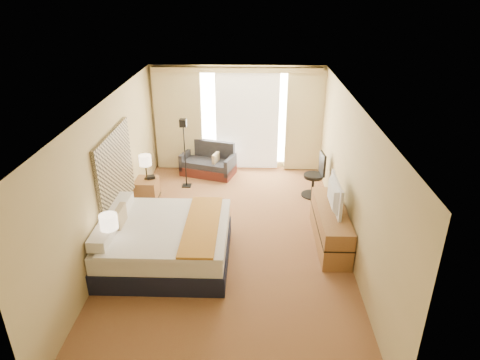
{
  "coord_description": "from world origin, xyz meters",
  "views": [
    {
      "loc": [
        0.4,
        -6.73,
        4.4
      ],
      "look_at": [
        0.17,
        0.4,
        1.06
      ],
      "focal_mm": 32.0,
      "sensor_mm": 36.0,
      "label": 1
    }
  ],
  "objects_px": {
    "media_dresser": "(330,226)",
    "bed": "(166,242)",
    "television": "(330,194)",
    "nightstand_left": "(112,260)",
    "desk_chair": "(316,177)",
    "lamp_left": "(109,222)",
    "lamp_right": "(145,161)",
    "floor_lamp": "(184,140)",
    "loveseat": "(209,164)",
    "nightstand_right": "(147,191)"
  },
  "relations": [
    {
      "from": "loveseat",
      "to": "media_dresser",
      "type": "bearing_deg",
      "value": -32.96
    },
    {
      "from": "desk_chair",
      "to": "lamp_left",
      "type": "height_order",
      "value": "lamp_left"
    },
    {
      "from": "nightstand_right",
      "to": "desk_chair",
      "type": "bearing_deg",
      "value": 7.19
    },
    {
      "from": "lamp_left",
      "to": "lamp_right",
      "type": "relative_size",
      "value": 1.07
    },
    {
      "from": "nightstand_left",
      "to": "television",
      "type": "height_order",
      "value": "television"
    },
    {
      "from": "nightstand_left",
      "to": "television",
      "type": "relative_size",
      "value": 0.56
    },
    {
      "from": "media_dresser",
      "to": "desk_chair",
      "type": "height_order",
      "value": "desk_chair"
    },
    {
      "from": "nightstand_left",
      "to": "television",
      "type": "xyz_separation_m",
      "value": [
        3.65,
        1.08,
        0.71
      ]
    },
    {
      "from": "nightstand_right",
      "to": "bed",
      "type": "relative_size",
      "value": 0.26
    },
    {
      "from": "bed",
      "to": "television",
      "type": "bearing_deg",
      "value": 13.47
    },
    {
      "from": "nightstand_left",
      "to": "bed",
      "type": "distance_m",
      "value": 0.91
    },
    {
      "from": "media_dresser",
      "to": "lamp_left",
      "type": "xyz_separation_m",
      "value": [
        -3.65,
        -1.08,
        0.65
      ]
    },
    {
      "from": "nightstand_left",
      "to": "lamp_left",
      "type": "distance_m",
      "value": 0.73
    },
    {
      "from": "nightstand_right",
      "to": "lamp_left",
      "type": "xyz_separation_m",
      "value": [
        0.05,
        -2.53,
        0.73
      ]
    },
    {
      "from": "loveseat",
      "to": "lamp_right",
      "type": "distance_m",
      "value": 2.06
    },
    {
      "from": "television",
      "to": "media_dresser",
      "type": "bearing_deg",
      "value": -121.64
    },
    {
      "from": "nightstand_right",
      "to": "loveseat",
      "type": "distance_m",
      "value": 1.98
    },
    {
      "from": "bed",
      "to": "loveseat",
      "type": "xyz_separation_m",
      "value": [
        0.37,
        3.68,
        -0.11
      ]
    },
    {
      "from": "floor_lamp",
      "to": "television",
      "type": "relative_size",
      "value": 1.68
    },
    {
      "from": "media_dresser",
      "to": "bed",
      "type": "height_order",
      "value": "bed"
    },
    {
      "from": "lamp_right",
      "to": "television",
      "type": "distance_m",
      "value": 3.92
    },
    {
      "from": "lamp_left",
      "to": "bed",
      "type": "bearing_deg",
      "value": 29.54
    },
    {
      "from": "loveseat",
      "to": "lamp_left",
      "type": "relative_size",
      "value": 2.44
    },
    {
      "from": "nightstand_right",
      "to": "bed",
      "type": "bearing_deg",
      "value": -68.94
    },
    {
      "from": "nightstand_right",
      "to": "media_dresser",
      "type": "distance_m",
      "value": 3.97
    },
    {
      "from": "nightstand_left",
      "to": "desk_chair",
      "type": "xyz_separation_m",
      "value": [
        3.67,
        2.96,
        0.18
      ]
    },
    {
      "from": "lamp_left",
      "to": "television",
      "type": "xyz_separation_m",
      "value": [
        3.6,
        1.11,
        -0.02
      ]
    },
    {
      "from": "nightstand_right",
      "to": "lamp_left",
      "type": "relative_size",
      "value": 0.94
    },
    {
      "from": "media_dresser",
      "to": "bed",
      "type": "distance_m",
      "value": 2.96
    },
    {
      "from": "desk_chair",
      "to": "television",
      "type": "height_order",
      "value": "television"
    },
    {
      "from": "nightstand_left",
      "to": "nightstand_right",
      "type": "distance_m",
      "value": 2.5
    },
    {
      "from": "floor_lamp",
      "to": "desk_chair",
      "type": "height_order",
      "value": "floor_lamp"
    },
    {
      "from": "media_dresser",
      "to": "floor_lamp",
      "type": "distance_m",
      "value": 3.85
    },
    {
      "from": "lamp_left",
      "to": "nightstand_right",
      "type": "bearing_deg",
      "value": 91.12
    },
    {
      "from": "loveseat",
      "to": "floor_lamp",
      "type": "relative_size",
      "value": 0.87
    },
    {
      "from": "floor_lamp",
      "to": "television",
      "type": "distance_m",
      "value": 3.71
    },
    {
      "from": "lamp_left",
      "to": "lamp_right",
      "type": "distance_m",
      "value": 2.57
    },
    {
      "from": "media_dresser",
      "to": "loveseat",
      "type": "bearing_deg",
      "value": 129.71
    },
    {
      "from": "loveseat",
      "to": "floor_lamp",
      "type": "height_order",
      "value": "floor_lamp"
    },
    {
      "from": "bed",
      "to": "lamp_right",
      "type": "distance_m",
      "value": 2.36
    },
    {
      "from": "desk_chair",
      "to": "lamp_right",
      "type": "relative_size",
      "value": 1.86
    },
    {
      "from": "nightstand_left",
      "to": "desk_chair",
      "type": "height_order",
      "value": "desk_chair"
    },
    {
      "from": "media_dresser",
      "to": "lamp_right",
      "type": "bearing_deg",
      "value": 158.02
    },
    {
      "from": "loveseat",
      "to": "television",
      "type": "relative_size",
      "value": 1.46
    },
    {
      "from": "lamp_right",
      "to": "floor_lamp",
      "type": "bearing_deg",
      "value": 48.93
    },
    {
      "from": "bed",
      "to": "lamp_left",
      "type": "relative_size",
      "value": 3.6
    },
    {
      "from": "lamp_left",
      "to": "lamp_right",
      "type": "bearing_deg",
      "value": 90.81
    },
    {
      "from": "loveseat",
      "to": "floor_lamp",
      "type": "xyz_separation_m",
      "value": [
        -0.46,
        -0.73,
        0.89
      ]
    },
    {
      "from": "media_dresser",
      "to": "lamp_left",
      "type": "height_order",
      "value": "lamp_left"
    },
    {
      "from": "nightstand_right",
      "to": "floor_lamp",
      "type": "height_order",
      "value": "floor_lamp"
    }
  ]
}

